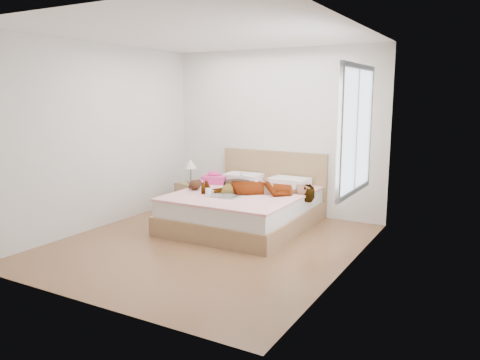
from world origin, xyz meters
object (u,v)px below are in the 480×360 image
at_px(coffee_mug, 209,192).
at_px(nightstand, 191,195).
at_px(bed, 246,207).
at_px(towel, 214,178).
at_px(phone, 242,173).
at_px(magazine, 224,196).
at_px(plush_toy, 195,185).
at_px(woman, 258,185).

xyz_separation_m(coffee_mug, nightstand, (-0.82, 0.73, -0.27)).
distance_m(bed, coffee_mug, 0.67).
distance_m(towel, nightstand, 0.49).
distance_m(phone, magazine, 0.89).
distance_m(coffee_mug, nightstand, 1.13).
bearing_deg(bed, plush_toy, -157.01).
bearing_deg(towel, woman, -19.05).
xyz_separation_m(magazine, plush_toy, (-0.61, 0.20, 0.07)).
bearing_deg(bed, coffee_mug, -119.80).
xyz_separation_m(woman, magazine, (-0.30, -0.45, -0.10)).
distance_m(towel, magazine, 1.03).
xyz_separation_m(bed, coffee_mug, (-0.30, -0.53, 0.29)).
relative_size(woman, bed, 0.77).
relative_size(woman, towel, 3.68).
bearing_deg(woman, bed, -123.61).
relative_size(phone, coffee_mug, 0.77).
relative_size(phone, magazine, 0.20).
height_order(phone, nightstand, nightstand).
bearing_deg(phone, woman, -62.23).
xyz_separation_m(woman, plush_toy, (-0.91, -0.25, -0.03)).
xyz_separation_m(phone, bed, (0.28, -0.36, -0.42)).
bearing_deg(phone, towel, 164.83).
bearing_deg(plush_toy, bed, 22.99).
relative_size(towel, magazine, 0.93).
distance_m(phone, towel, 0.48).
bearing_deg(towel, plush_toy, -84.93).
xyz_separation_m(plush_toy, nightstand, (-0.43, 0.49, -0.30)).
height_order(magazine, coffee_mug, coffee_mug).
xyz_separation_m(towel, magazine, (0.66, -0.78, -0.07)).
relative_size(towel, coffee_mug, 3.50).
relative_size(towel, nightstand, 0.50).
distance_m(bed, magazine, 0.55).
relative_size(phone, plush_toy, 0.34).
bearing_deg(bed, phone, 127.87).
bearing_deg(phone, nightstand, 167.38).
xyz_separation_m(phone, magazine, (0.20, -0.85, -0.17)).
relative_size(woman, plush_toy, 5.77).
relative_size(phone, bed, 0.05).
distance_m(towel, coffee_mug, 0.93).
height_order(coffee_mug, nightstand, nightstand).
height_order(towel, plush_toy, towel).
relative_size(plush_toy, nightstand, 0.32).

